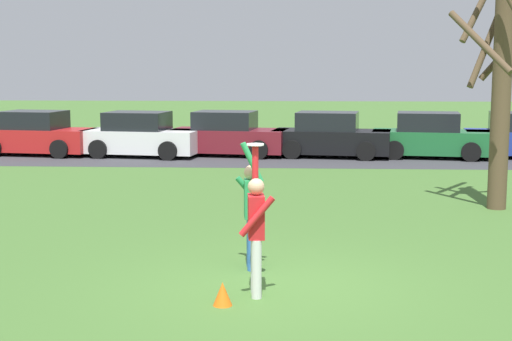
# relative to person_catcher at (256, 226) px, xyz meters

# --- Properties ---
(ground_plane) EXTENTS (120.00, 120.00, 0.00)m
(ground_plane) POSITION_rel_person_catcher_xyz_m (0.21, 0.41, -0.98)
(ground_plane) COLOR #426B2D
(person_catcher) EXTENTS (0.49, 0.56, 2.08)m
(person_catcher) POSITION_rel_person_catcher_xyz_m (0.00, 0.00, 0.00)
(person_catcher) COLOR silver
(person_catcher) RESTS_ON ground_plane
(person_defender) EXTENTS (0.49, 0.58, 2.04)m
(person_defender) POSITION_rel_person_catcher_xyz_m (-0.15, 1.40, -0.00)
(person_defender) COLOR #3366B7
(person_defender) RESTS_ON ground_plane
(frisbee_disc) EXTENTS (0.24, 0.24, 0.02)m
(frisbee_disc) POSITION_rel_person_catcher_xyz_m (-0.02, 0.22, 1.11)
(frisbee_disc) COLOR white
(frisbee_disc) RESTS_ON person_catcher
(parked_car_red) EXTENTS (4.32, 2.49, 1.59)m
(parked_car_red) POSITION_rel_person_catcher_xyz_m (-8.88, 16.47, -0.25)
(parked_car_red) COLOR red
(parked_car_red) RESTS_ON ground_plane
(parked_car_white) EXTENTS (4.32, 2.49, 1.59)m
(parked_car_white) POSITION_rel_person_catcher_xyz_m (-5.01, 16.14, -0.25)
(parked_car_white) COLOR white
(parked_car_white) RESTS_ON ground_plane
(parked_car_maroon) EXTENTS (4.32, 2.49, 1.59)m
(parked_car_maroon) POSITION_rel_person_catcher_xyz_m (-1.93, 16.63, -0.25)
(parked_car_maroon) COLOR maroon
(parked_car_maroon) RESTS_ON ground_plane
(parked_car_black) EXTENTS (4.32, 2.49, 1.59)m
(parked_car_black) POSITION_rel_person_catcher_xyz_m (1.73, 16.40, -0.25)
(parked_car_black) COLOR black
(parked_car_black) RESTS_ON ground_plane
(parked_car_green) EXTENTS (4.32, 2.49, 1.59)m
(parked_car_green) POSITION_rel_person_catcher_xyz_m (5.24, 16.37, -0.25)
(parked_car_green) COLOR #1E6633
(parked_car_green) RESTS_ON ground_plane
(parking_strip) EXTENTS (26.77, 6.40, 0.01)m
(parking_strip) POSITION_rel_person_catcher_xyz_m (0.06, 16.46, -0.98)
(parking_strip) COLOR #38383D
(parking_strip) RESTS_ON ground_plane
(bare_tree_tall) EXTENTS (1.80, 2.15, 6.00)m
(bare_tree_tall) POSITION_rel_person_catcher_xyz_m (4.99, 6.77, 1.97)
(bare_tree_tall) COLOR brown
(bare_tree_tall) RESTS_ON ground_plane
(field_cone_orange) EXTENTS (0.26, 0.26, 0.32)m
(field_cone_orange) POSITION_rel_person_catcher_xyz_m (-0.42, -0.47, -0.82)
(field_cone_orange) COLOR orange
(field_cone_orange) RESTS_ON ground_plane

